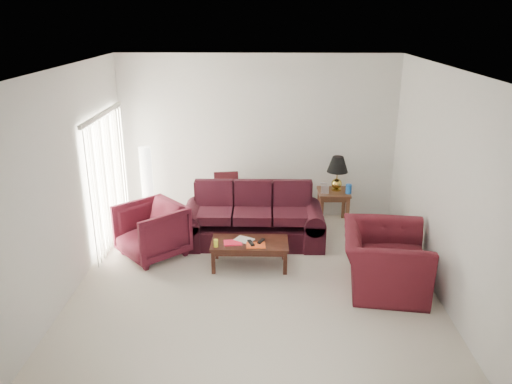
% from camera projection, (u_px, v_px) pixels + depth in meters
% --- Properties ---
extents(floor, '(5.00, 5.00, 0.00)m').
position_uv_depth(floor, '(255.00, 280.00, 7.22)').
color(floor, beige).
rests_on(floor, ground).
extents(blinds, '(0.10, 2.00, 2.16)m').
position_uv_depth(blinds, '(108.00, 180.00, 8.12)').
color(blinds, silver).
rests_on(blinds, ground).
extents(sofa, '(2.39, 1.14, 0.96)m').
position_uv_depth(sofa, '(253.00, 216.00, 8.26)').
color(sofa, black).
rests_on(sofa, ground).
extents(throw_pillow, '(0.46, 0.26, 0.45)m').
position_uv_depth(throw_pillow, '(226.00, 184.00, 8.97)').
color(throw_pillow, black).
rests_on(throw_pillow, sofa).
extents(end_table, '(0.59, 0.59, 0.61)m').
position_uv_depth(end_table, '(333.00, 207.00, 9.10)').
color(end_table, '#4E371A').
rests_on(end_table, ground).
extents(table_lamp, '(0.45, 0.45, 0.63)m').
position_uv_depth(table_lamp, '(337.00, 173.00, 8.94)').
color(table_lamp, '#AF9436').
rests_on(table_lamp, end_table).
extents(clock, '(0.15, 0.07, 0.14)m').
position_uv_depth(clock, '(325.00, 189.00, 8.87)').
color(clock, silver).
rests_on(clock, end_table).
extents(blue_canister, '(0.13, 0.13, 0.17)m').
position_uv_depth(blue_canister, '(349.00, 189.00, 8.85)').
color(blue_canister, '#164A93').
rests_on(blue_canister, end_table).
extents(picture_frame, '(0.14, 0.16, 0.05)m').
position_uv_depth(picture_frame, '(324.00, 183.00, 9.18)').
color(picture_frame, '#B2B1B6').
rests_on(picture_frame, end_table).
extents(floor_lamp, '(0.28, 0.28, 1.47)m').
position_uv_depth(floor_lamp, '(147.00, 186.00, 8.87)').
color(floor_lamp, silver).
rests_on(floor_lamp, ground).
extents(armchair_left, '(1.30, 1.30, 0.85)m').
position_uv_depth(armchair_left, '(152.00, 231.00, 7.81)').
color(armchair_left, '#430F1A').
rests_on(armchair_left, ground).
extents(armchair_right, '(1.30, 1.44, 0.85)m').
position_uv_depth(armchair_right, '(384.00, 260.00, 6.90)').
color(armchair_right, '#440F17').
rests_on(armchair_right, ground).
extents(coffee_table, '(1.21, 0.71, 0.40)m').
position_uv_depth(coffee_table, '(250.00, 254.00, 7.55)').
color(coffee_table, black).
rests_on(coffee_table, ground).
extents(magazine_red, '(0.29, 0.23, 0.02)m').
position_uv_depth(magazine_red, '(233.00, 243.00, 7.44)').
color(magazine_red, red).
rests_on(magazine_red, coffee_table).
extents(magazine_white, '(0.33, 0.31, 0.02)m').
position_uv_depth(magazine_white, '(244.00, 240.00, 7.54)').
color(magazine_white, silver).
rests_on(magazine_white, coffee_table).
extents(magazine_orange, '(0.29, 0.23, 0.02)m').
position_uv_depth(magazine_orange, '(256.00, 245.00, 7.36)').
color(magazine_orange, '#E1491A').
rests_on(magazine_orange, coffee_table).
extents(remote_a, '(0.12, 0.20, 0.02)m').
position_uv_depth(remote_a, '(251.00, 243.00, 7.39)').
color(remote_a, black).
rests_on(remote_a, coffee_table).
extents(remote_b, '(0.12, 0.18, 0.02)m').
position_uv_depth(remote_b, '(261.00, 241.00, 7.45)').
color(remote_b, black).
rests_on(remote_b, coffee_table).
extents(yellow_glass, '(0.07, 0.07, 0.11)m').
position_uv_depth(yellow_glass, '(216.00, 243.00, 7.31)').
color(yellow_glass, gold).
rests_on(yellow_glass, coffee_table).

